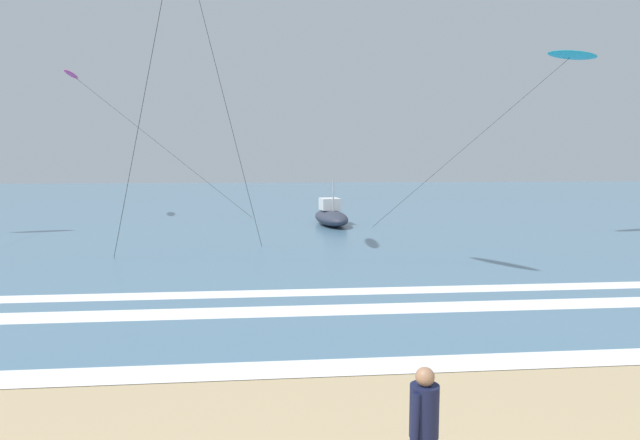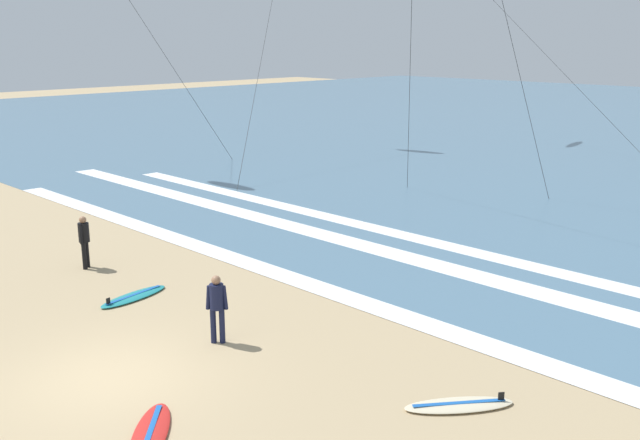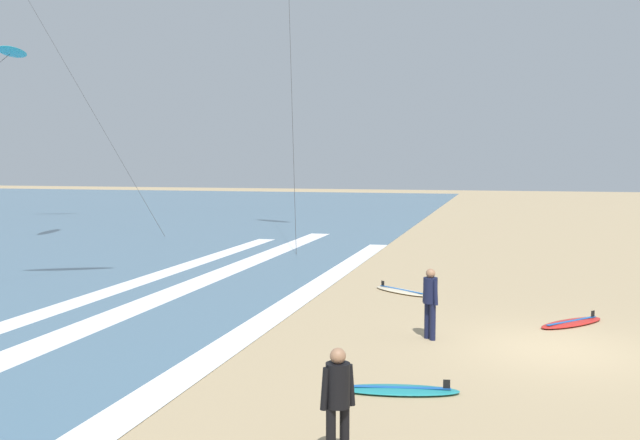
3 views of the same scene
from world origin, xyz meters
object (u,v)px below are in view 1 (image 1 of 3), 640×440
at_px(surfer_foreground_main, 424,424).
at_px(kite_cyan_distant_low, 572,56).
at_px(kite_magenta_far_right, 73,75).
at_px(offshore_boat, 331,216).

relative_size(surfer_foreground_main, kite_cyan_distant_low, 0.15).
xyz_separation_m(kite_magenta_far_right, offshore_boat, (16.42, -5.69, -8.87)).
xyz_separation_m(surfer_foreground_main, kite_magenta_far_right, (-14.26, 32.66, 8.46)).
bearing_deg(offshore_boat, surfer_foreground_main, -94.58).
bearing_deg(kite_magenta_far_right, kite_cyan_distant_low, -23.32).
xyz_separation_m(surfer_foreground_main, kite_cyan_distant_low, (13.32, 20.78, 7.99)).
distance_m(kite_cyan_distant_low, offshore_boat, 15.27).
distance_m(kite_magenta_far_right, offshore_boat, 19.51).
distance_m(surfer_foreground_main, kite_magenta_far_right, 36.63).
bearing_deg(surfer_foreground_main, kite_magenta_far_right, 113.58).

